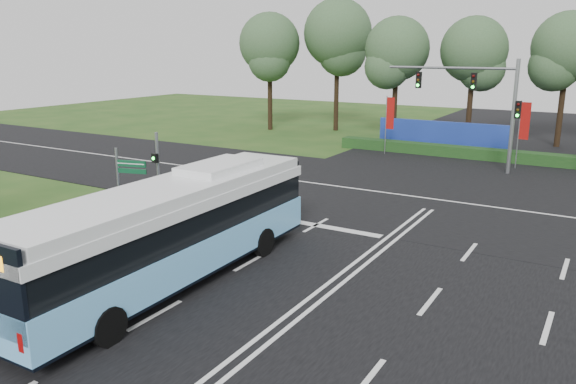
{
  "coord_description": "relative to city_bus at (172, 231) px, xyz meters",
  "views": [
    {
      "loc": [
        7.6,
        -15.84,
        7.53
      ],
      "look_at": [
        -2.95,
        2.0,
        2.25
      ],
      "focal_mm": 35.0,
      "sensor_mm": 36.0,
      "label": 1
    }
  ],
  "objects": [
    {
      "name": "city_bus",
      "position": [
        0.0,
        0.0,
        0.0
      ],
      "size": [
        2.87,
        12.63,
        3.62
      ],
      "rotation": [
        0.0,
        0.0,
        0.01
      ],
      "color": "#6EC0FF",
      "rests_on": "ground"
    },
    {
      "name": "street_sign",
      "position": [
        -5.46,
        3.2,
        0.46
      ],
      "size": [
        1.36,
        0.43,
        3.57
      ],
      "rotation": [
        0.0,
        0.0,
        0.26
      ],
      "color": "gray",
      "rests_on": "ground"
    },
    {
      "name": "kerb_strip",
      "position": [
        -5.65,
        -0.15,
        -1.76
      ],
      "size": [
        0.25,
        18.0,
        0.12
      ],
      "primitive_type": "cube",
      "color": "gray",
      "rests_on": "ground"
    },
    {
      "name": "utility_cabinet",
      "position": [
        -7.86,
        -1.01,
        -1.38
      ],
      "size": [
        0.55,
        0.47,
        0.89
      ],
      "primitive_type": "cube",
      "rotation": [
        0.0,
        0.0,
        0.05
      ],
      "color": "#BEB699",
      "rests_on": "ground"
    },
    {
      "name": "road_main",
      "position": [
        4.45,
        2.85,
        -1.8
      ],
      "size": [
        20.0,
        120.0,
        0.04
      ],
      "primitive_type": "cube",
      "color": "black",
      "rests_on": "ground"
    },
    {
      "name": "bike_path",
      "position": [
        -8.05,
        -0.15,
        -1.79
      ],
      "size": [
        5.0,
        18.0,
        0.06
      ],
      "primitive_type": "cube",
      "color": "black",
      "rests_on": "ground"
    },
    {
      "name": "traffic_light_gantry",
      "position": [
        4.66,
        23.35,
        2.84
      ],
      "size": [
        8.41,
        0.28,
        7.0
      ],
      "color": "gray",
      "rests_on": "ground"
    },
    {
      "name": "hedge",
      "position": [
        4.45,
        27.35,
        -1.42
      ],
      "size": [
        22.0,
        1.2,
        0.8
      ],
      "primitive_type": "cube",
      "color": "#153A15",
      "rests_on": "ground"
    },
    {
      "name": "banner_flag_left",
      "position": [
        -2.38,
        25.81,
        0.98
      ],
      "size": [
        0.63,
        0.08,
        4.28
      ],
      "rotation": [
        0.0,
        0.0,
        -0.04
      ],
      "color": "gray",
      "rests_on": "ground"
    },
    {
      "name": "ground",
      "position": [
        4.45,
        2.85,
        -1.82
      ],
      "size": [
        120.0,
        120.0,
        0.0
      ],
      "primitive_type": "plane",
      "color": "#244A18",
      "rests_on": "ground"
    },
    {
      "name": "pedestrian_signal",
      "position": [
        -6.48,
        6.2,
        0.25
      ],
      "size": [
        0.33,
        0.43,
        3.78
      ],
      "rotation": [
        0.0,
        0.0,
        -0.19
      ],
      "color": "gray",
      "rests_on": "ground"
    },
    {
      "name": "banner_flag_mid",
      "position": [
        6.82,
        25.2,
        1.06
      ],
      "size": [
        0.65,
        0.14,
        4.41
      ],
      "rotation": [
        0.0,
        0.0,
        -0.15
      ],
      "color": "gray",
      "rests_on": "ground"
    },
    {
      "name": "blue_hoarding",
      "position": [
        0.45,
        29.85,
        -0.72
      ],
      "size": [
        10.0,
        0.3,
        2.2
      ],
      "primitive_type": "cube",
      "color": "#1D369D",
      "rests_on": "ground"
    },
    {
      "name": "road_cross",
      "position": [
        4.45,
        14.85,
        -1.8
      ],
      "size": [
        120.0,
        14.0,
        0.05
      ],
      "primitive_type": "cube",
      "color": "black",
      "rests_on": "ground"
    }
  ]
}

